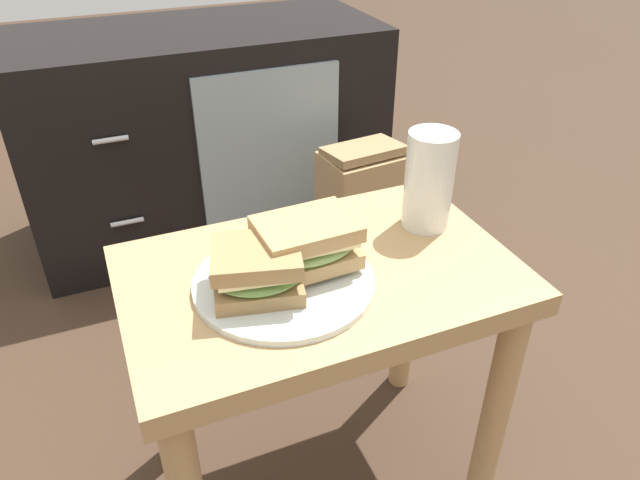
# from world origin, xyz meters

# --- Properties ---
(ground_plane) EXTENTS (8.00, 8.00, 0.00)m
(ground_plane) POSITION_xyz_m (0.00, 0.00, 0.00)
(ground_plane) COLOR #3D2B1E
(side_table) EXTENTS (0.56, 0.36, 0.46)m
(side_table) POSITION_xyz_m (0.00, 0.00, 0.37)
(side_table) COLOR tan
(side_table) RESTS_ON ground
(tv_cabinet) EXTENTS (0.96, 0.46, 0.58)m
(tv_cabinet) POSITION_xyz_m (0.04, 0.95, 0.29)
(tv_cabinet) COLOR black
(tv_cabinet) RESTS_ON ground
(plate) EXTENTS (0.25, 0.25, 0.01)m
(plate) POSITION_xyz_m (-0.06, -0.01, 0.47)
(plate) COLOR silver
(plate) RESTS_ON side_table
(sandwich_front) EXTENTS (0.14, 0.13, 0.07)m
(sandwich_front) POSITION_xyz_m (-0.10, -0.02, 0.50)
(sandwich_front) COLOR #9E7A4C
(sandwich_front) RESTS_ON plate
(sandwich_back) EXTENTS (0.15, 0.11, 0.07)m
(sandwich_back) POSITION_xyz_m (-0.02, -0.00, 0.51)
(sandwich_back) COLOR tan
(sandwich_back) RESTS_ON plate
(beer_glass) EXTENTS (0.08, 0.08, 0.16)m
(beer_glass) POSITION_xyz_m (0.20, 0.05, 0.54)
(beer_glass) COLOR silver
(beer_glass) RESTS_ON side_table
(paper_bag) EXTENTS (0.20, 0.16, 0.38)m
(paper_bag) POSITION_xyz_m (0.33, 0.53, 0.18)
(paper_bag) COLOR tan
(paper_bag) RESTS_ON ground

